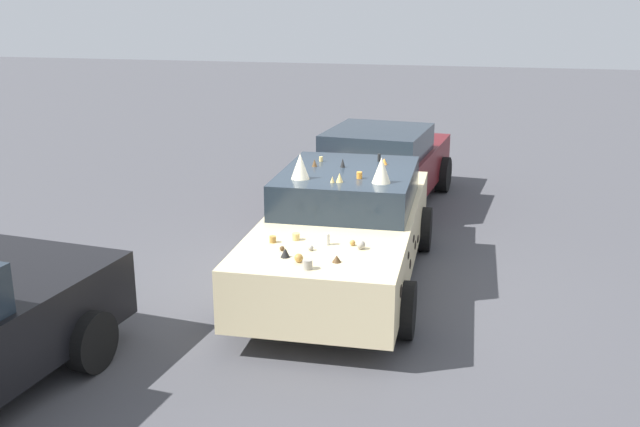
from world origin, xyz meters
The scene contains 3 objects.
ground_plane centered at (0.00, 0.00, 0.00)m, with size 60.00×60.00×0.00m, color #47474C.
art_car_decorated centered at (0.06, 0.00, 0.72)m, with size 4.69×2.14×1.72m.
parked_sedan_near_left centered at (3.61, 0.04, 0.71)m, with size 4.34×2.31×1.40m.
Camera 1 is at (-8.71, -1.67, 3.58)m, focal length 41.27 mm.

